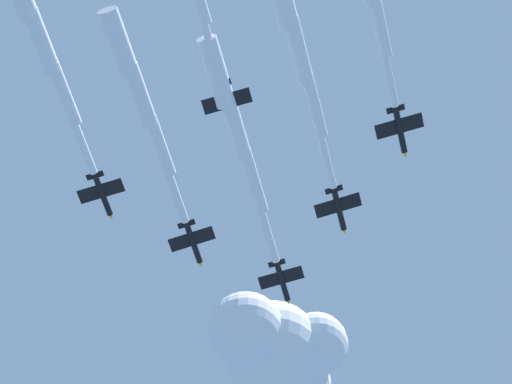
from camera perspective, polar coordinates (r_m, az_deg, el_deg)
jet_lead at (r=175.01m, az=-1.16°, el=3.54°), size 53.95×15.27×3.87m
jet_port_inner at (r=173.72m, az=-6.52°, el=5.33°), size 50.70×14.08×3.97m
jet_starboard_inner at (r=169.63m, az=2.36°, el=7.86°), size 51.86×15.13×3.95m
jet_port_mid at (r=176.22m, az=-11.92°, el=8.16°), size 50.91×14.09×3.88m
cloud_puff at (r=215.44m, az=1.17°, el=-8.90°), size 33.72×25.66×21.70m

